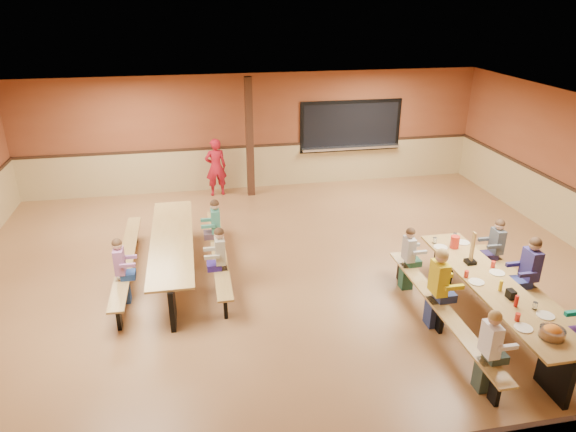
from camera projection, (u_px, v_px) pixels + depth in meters
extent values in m
plane|color=brown|center=(292.00, 278.00, 9.45)|extent=(12.00, 12.00, 0.00)
cube|color=brown|center=(254.00, 132.00, 13.36)|extent=(12.00, 0.04, 3.00)
cube|color=brown|center=(406.00, 418.00, 4.35)|extent=(12.00, 0.04, 3.00)
cube|color=white|center=(292.00, 116.00, 8.26)|extent=(12.00, 10.00, 0.04)
cube|color=black|center=(351.00, 126.00, 13.76)|extent=(2.60, 0.06, 1.20)
cube|color=silver|center=(351.00, 147.00, 13.91)|extent=(2.70, 0.28, 0.06)
cube|color=#321B10|center=(250.00, 138.00, 12.79)|extent=(0.18, 0.18, 3.00)
cube|color=#A17B40|center=(494.00, 285.00, 7.82)|extent=(0.75, 3.60, 0.04)
cube|color=black|center=(555.00, 372.00, 6.57)|extent=(0.08, 0.60, 0.70)
cube|color=black|center=(444.00, 259.00, 9.37)|extent=(0.08, 0.60, 0.70)
cube|color=#A17B40|center=(441.00, 307.00, 7.80)|extent=(0.26, 3.60, 0.04)
cube|color=black|center=(439.00, 319.00, 7.89)|extent=(0.06, 0.18, 0.41)
cube|color=#A17B40|center=(538.00, 296.00, 8.08)|extent=(0.26, 3.60, 0.04)
cube|color=black|center=(536.00, 308.00, 8.17)|extent=(0.06, 0.18, 0.41)
cube|color=#A17B40|center=(172.00, 239.00, 9.30)|extent=(0.75, 3.60, 0.04)
cube|color=black|center=(172.00, 303.00, 8.05)|extent=(0.08, 0.60, 0.70)
cube|color=black|center=(175.00, 223.00, 10.84)|extent=(0.08, 0.60, 0.70)
cube|color=#A17B40|center=(127.00, 257.00, 9.27)|extent=(0.26, 3.60, 0.04)
cube|color=black|center=(128.00, 268.00, 9.36)|extent=(0.06, 0.18, 0.41)
cube|color=#A17B40|center=(218.00, 249.00, 9.55)|extent=(0.26, 3.60, 0.04)
cube|color=black|center=(219.00, 260.00, 9.64)|extent=(0.06, 0.18, 0.41)
imported|color=#A41221|center=(216.00, 167.00, 13.07)|extent=(0.59, 0.42, 1.50)
cylinder|color=red|center=(455.00, 242.00, 8.90)|extent=(0.16, 0.16, 0.22)
cube|color=black|center=(511.00, 294.00, 7.44)|extent=(0.10, 0.14, 0.13)
cylinder|color=yellow|center=(501.00, 285.00, 7.62)|extent=(0.06, 0.06, 0.17)
cylinder|color=#B2140F|center=(516.00, 301.00, 7.23)|extent=(0.06, 0.06, 0.17)
cube|color=black|center=(470.00, 262.00, 8.41)|extent=(0.16, 0.16, 0.06)
cube|color=#A17B40|center=(473.00, 247.00, 8.30)|extent=(0.02, 0.09, 0.50)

